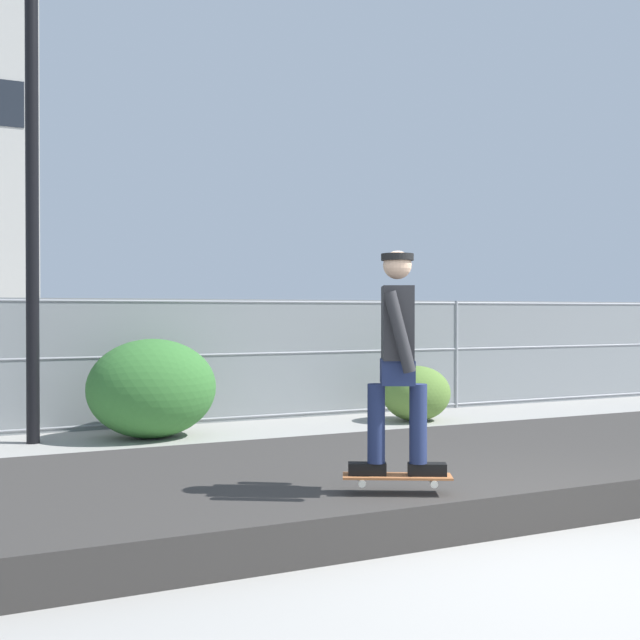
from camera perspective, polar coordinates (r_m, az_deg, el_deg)
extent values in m
plane|color=gray|center=(5.21, 18.22, -17.94)|extent=(120.00, 120.00, 0.00)
cube|color=#33302D|center=(6.87, 5.79, -11.97)|extent=(12.98, 2.99, 0.31)
cube|color=#9E5B33|center=(5.56, 6.00, -11.96)|extent=(0.81, 0.53, 0.02)
cylinder|color=silver|center=(5.68, 8.61, -12.06)|extent=(0.06, 0.05, 0.05)
cylinder|color=silver|center=(5.50, 8.83, -12.46)|extent=(0.06, 0.05, 0.05)
cylinder|color=silver|center=(5.64, 3.24, -12.13)|extent=(0.06, 0.05, 0.05)
cylinder|color=silver|center=(5.47, 3.28, -12.54)|extent=(0.06, 0.05, 0.05)
cube|color=#99999E|center=(5.58, 8.72, -12.05)|extent=(0.11, 0.15, 0.01)
cube|color=#99999E|center=(5.55, 3.26, -12.12)|extent=(0.11, 0.15, 0.01)
cube|color=black|center=(5.57, 8.30, -11.38)|extent=(0.30, 0.21, 0.09)
cube|color=black|center=(5.54, 3.68, -11.44)|extent=(0.30, 0.21, 0.09)
cylinder|color=#1E284C|center=(5.50, 7.62, -7.97)|extent=(0.13, 0.13, 0.58)
cylinder|color=#1E284C|center=(5.48, 4.38, -8.00)|extent=(0.13, 0.13, 0.58)
cube|color=#1E284C|center=(5.44, 6.01, -4.01)|extent=(0.36, 0.41, 0.18)
cube|color=#262628|center=(5.42, 6.01, -0.22)|extent=(0.36, 0.44, 0.54)
cylinder|color=#262628|center=(5.67, 5.84, -0.79)|extent=(0.25, 0.18, 0.58)
cylinder|color=#262628|center=(5.18, 6.20, -0.92)|extent=(0.25, 0.18, 0.58)
sphere|color=tan|center=(5.44, 6.02, 4.26)|extent=(0.21, 0.21, 0.21)
cylinder|color=black|center=(5.44, 6.02, 4.87)|extent=(0.24, 0.24, 0.05)
cylinder|color=gray|center=(12.93, 10.52, -2.63)|extent=(0.06, 0.06, 1.85)
cylinder|color=gray|center=(11.17, -6.50, 1.41)|extent=(23.72, 0.04, 0.04)
cylinder|color=gray|center=(11.19, -6.49, -2.65)|extent=(23.72, 0.04, 0.04)
cylinder|color=gray|center=(11.28, -6.49, -7.51)|extent=(23.72, 0.04, 0.04)
cube|color=gray|center=(11.20, -6.49, -3.12)|extent=(23.72, 0.01, 1.85)
cylinder|color=black|center=(10.07, -21.43, 10.36)|extent=(0.16, 0.16, 6.73)
cube|color=#474C54|center=(13.52, -20.75, -3.60)|extent=(4.46, 1.95, 0.70)
cube|color=#23282D|center=(13.47, -21.61, -0.76)|extent=(2.25, 1.68, 0.64)
cylinder|color=black|center=(14.57, -15.66, -4.66)|extent=(0.65, 0.26, 0.64)
cylinder|color=black|center=(12.90, -14.34, -5.34)|extent=(0.65, 0.26, 0.64)
ellipsoid|color=#336B2D|center=(9.94, -12.89, -5.19)|extent=(1.69, 1.38, 1.30)
ellipsoid|color=#567A33|center=(11.30, 7.49, -5.66)|extent=(1.08, 0.89, 0.84)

